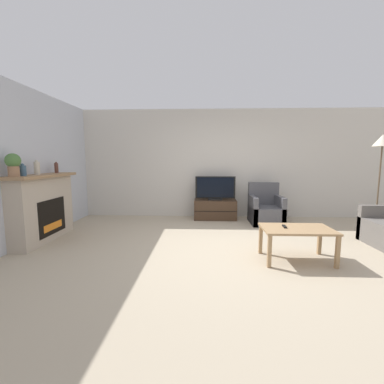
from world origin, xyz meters
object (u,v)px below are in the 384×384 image
Objects in this scene: mantel_vase_centre_left at (37,168)px; potted_plant at (13,164)px; mantel_vase_right at (56,168)px; tv at (215,189)px; tv_stand at (215,209)px; remote at (284,226)px; armchair at (265,210)px; coffee_table at (297,232)px; mantel_vase_left at (23,170)px; fireplace at (43,207)px; floor_lamp at (382,147)px.

potted_plant is (0.00, -0.55, 0.08)m from mantel_vase_centre_left.
mantel_vase_right is 3.47m from tv.
tv_stand is 6.68× the size of remote.
mantel_vase_right reaches higher than remote.
mantel_vase_right is at bearing -167.22° from armchair.
mantel_vase_centre_left is 0.26× the size of coffee_table.
armchair is 2.22m from coffee_table.
mantel_vase_left is 0.57× the size of potted_plant.
mantel_vase_left is 3.93m from tv.
tv_stand is (3.16, 1.82, -0.37)m from fireplace.
potted_plant is 6.29m from floor_lamp.
tv_stand is at bearing 38.30° from potted_plant.
mantel_vase_right reaches higher than tv_stand.
mantel_vase_right reaches higher than coffee_table.
fireplace is 4.11m from remote.
mantel_vase_left is 0.10× the size of floor_lamp.
mantel_vase_left is 0.94m from mantel_vase_right.
tv is 3.40m from floor_lamp.
tv_stand is at bearing 23.27° from mantel_vase_right.
floor_lamp reaches higher than coffee_table.
fireplace is 4.28m from coffee_table.
mantel_vase_centre_left is 4.15m from remote.
remote is at bearing -16.68° from mantel_vase_right.
floor_lamp reaches higher than mantel_vase_right.
tv is (3.15, 2.48, -0.65)m from potted_plant.
floor_lamp is at bearing 9.40° from mantel_vase_left.
tv_stand is (3.15, 2.29, -1.05)m from mantel_vase_left.
remote is 2.76m from floor_lamp.
coffee_table is at bearing -68.16° from tv_stand.
tv_stand is 1.20m from armchair.
mantel_vase_right is at bearing -156.73° from tv_stand.
mantel_vase_left is at bearing 90.00° from potted_plant.
fireplace is 1.53× the size of tv_stand.
potted_plant is at bearing -176.90° from remote.
tv is at bearing -90.00° from tv_stand.
floor_lamp is (2.14, 1.29, 1.19)m from remote.
mantel_vase_centre_left is 0.26× the size of tv.
tv is (3.15, 2.29, -0.54)m from mantel_vase_left.
mantel_vase_left reaches higher than tv.
fireplace is at bearing 169.53° from coffee_table.
tv_stand is 1.11× the size of armchair.
armchair is at bearing 18.52° from fireplace.
floor_lamp is (1.97, 1.33, 1.26)m from coffee_table.
potted_plant reaches higher than tv_stand.
fireplace is at bearing -174.90° from floor_lamp.
mantel_vase_left is at bearing -179.67° from remote.
tv is at bearing 38.27° from potted_plant.
tv is (3.15, 1.94, -0.57)m from mantel_vase_centre_left.
mantel_vase_left is at bearing -90.00° from mantel_vase_right.
fireplace is 7.88× the size of mantel_vase_left.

